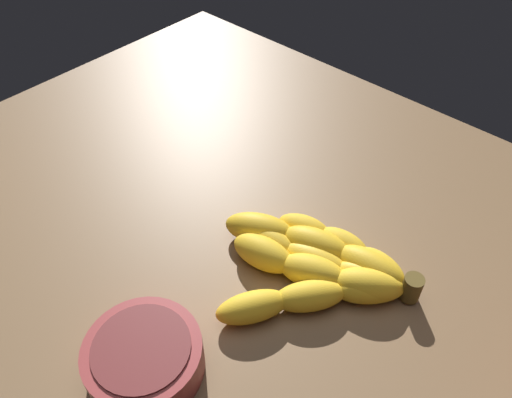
% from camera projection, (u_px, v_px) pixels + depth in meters
% --- Properties ---
extents(ground_plane, '(0.95, 0.69, 0.04)m').
position_uv_depth(ground_plane, '(268.00, 242.00, 0.58)').
color(ground_plane, brown).
extents(banana_bunch, '(0.21, 0.18, 0.04)m').
position_uv_depth(banana_bunch, '(318.00, 263.00, 0.52)').
color(banana_bunch, yellow).
rests_on(banana_bunch, ground_plane).
extents(small_bowl, '(0.11, 0.11, 0.04)m').
position_uv_depth(small_bowl, '(144.00, 357.00, 0.44)').
color(small_bowl, '#993838').
rests_on(small_bowl, ground_plane).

